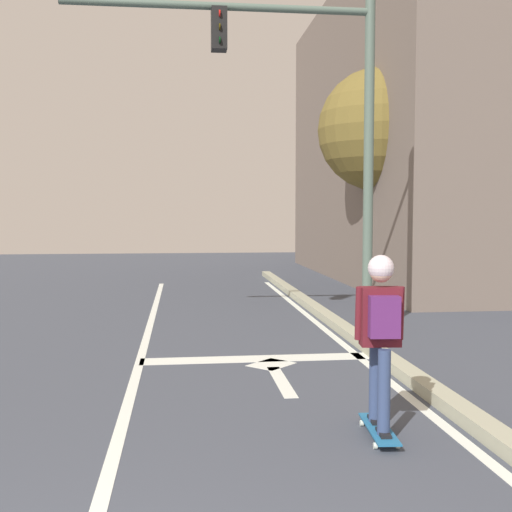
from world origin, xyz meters
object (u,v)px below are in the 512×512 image
traffic_signal_mast (304,99)px  roadside_tree (379,130)px  skateboard (379,429)px  skater (381,321)px

traffic_signal_mast → roadside_tree: traffic_signal_mast is taller
skateboard → roadside_tree: (3.09, 9.83, 3.94)m
roadside_tree → skateboard: bearing=-107.4°
skateboard → skater: size_ratio=0.56×
skateboard → roadside_tree: roadside_tree is taller
skater → traffic_signal_mast: bearing=87.3°
skateboard → roadside_tree: size_ratio=0.16×
roadside_tree → skater: bearing=-107.4°
traffic_signal_mast → roadside_tree: (2.87, 5.18, 0.22)m
skateboard → roadside_tree: 11.03m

